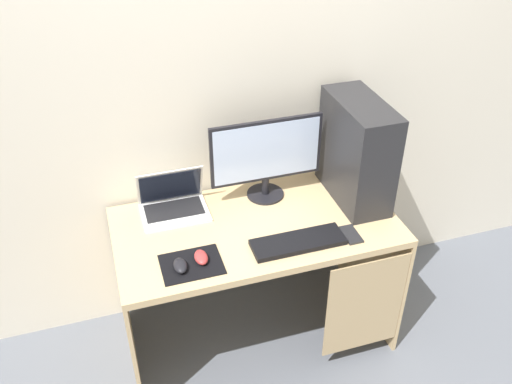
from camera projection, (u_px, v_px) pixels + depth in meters
ground_plane at (256, 331)px, 3.01m from camera, size 8.00×8.00×0.00m
wall_back at (232, 80)px, 2.57m from camera, size 4.00×0.05×2.60m
desk at (260, 250)px, 2.67m from camera, size 1.32×0.68×0.74m
pc_tower at (357, 151)px, 2.64m from camera, size 0.21×0.46×0.51m
monitor at (266, 156)px, 2.65m from camera, size 0.55×0.18×0.42m
laptop at (173, 203)px, 2.65m from camera, size 0.32×0.23×0.22m
keyboard at (298, 242)px, 2.46m from camera, size 0.42×0.14×0.02m
mousepad at (192, 264)px, 2.35m from camera, size 0.26×0.20×0.00m
mouse_left at (201, 257)px, 2.36m from camera, size 0.06×0.10×0.03m
mouse_right at (180, 266)px, 2.32m from camera, size 0.06×0.10×0.03m
cell_phone at (351, 235)px, 2.52m from camera, size 0.07×0.13×0.01m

